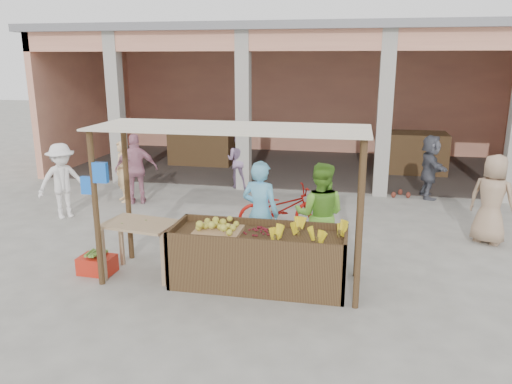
% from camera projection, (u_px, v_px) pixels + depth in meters
% --- Properties ---
extents(ground, '(60.00, 60.00, 0.00)m').
position_uv_depth(ground, '(227.00, 282.00, 7.69)').
color(ground, slate).
rests_on(ground, ground).
extents(market_building, '(14.40, 6.40, 4.20)m').
position_uv_depth(market_building, '(300.00, 79.00, 15.43)').
color(market_building, '#E99C7A').
rests_on(market_building, ground).
extents(fruit_stall, '(2.60, 0.95, 0.80)m').
position_uv_depth(fruit_stall, '(259.00, 260.00, 7.49)').
color(fruit_stall, brown).
rests_on(fruit_stall, ground).
extents(stall_awning, '(4.09, 1.35, 2.39)m').
position_uv_depth(stall_awning, '(225.00, 155.00, 7.24)').
color(stall_awning, brown).
rests_on(stall_awning, ground).
extents(banana_heap, '(1.01, 0.55, 0.18)m').
position_uv_depth(banana_heap, '(306.00, 233.00, 7.20)').
color(banana_heap, yellow).
rests_on(banana_heap, fruit_stall).
extents(melon_tray, '(0.69, 0.60, 0.19)m').
position_uv_depth(melon_tray, '(218.00, 228.00, 7.43)').
color(melon_tray, '#A98057').
rests_on(melon_tray, fruit_stall).
extents(berry_heap, '(0.48, 0.39, 0.15)m').
position_uv_depth(berry_heap, '(260.00, 230.00, 7.37)').
color(berry_heap, maroon).
rests_on(berry_heap, fruit_stall).
extents(side_table, '(1.17, 0.87, 0.87)m').
position_uv_depth(side_table, '(140.00, 231.00, 7.76)').
color(side_table, tan).
rests_on(side_table, ground).
extents(papaya_pile, '(0.69, 0.39, 0.20)m').
position_uv_depth(papaya_pile, '(139.00, 217.00, 7.70)').
color(papaya_pile, '#479631').
rests_on(papaya_pile, side_table).
extents(red_crate, '(0.56, 0.42, 0.28)m').
position_uv_depth(red_crate, '(97.00, 265.00, 7.97)').
color(red_crate, red).
rests_on(red_crate, ground).
extents(plantain_bundle, '(0.40, 0.28, 0.08)m').
position_uv_depth(plantain_bundle, '(96.00, 254.00, 7.92)').
color(plantain_bundle, '#5A8430').
rests_on(plantain_bundle, red_crate).
extents(produce_sacks, '(0.80, 0.75, 0.61)m').
position_uv_depth(produce_sacks, '(401.00, 185.00, 12.29)').
color(produce_sacks, maroon).
rests_on(produce_sacks, ground).
extents(vendor_blue, '(0.81, 0.67, 1.88)m').
position_uv_depth(vendor_blue, '(260.00, 210.00, 8.14)').
color(vendor_blue, '#66C1EF').
rests_on(vendor_blue, ground).
extents(vendor_green, '(0.91, 0.56, 1.83)m').
position_uv_depth(vendor_green, '(320.00, 212.00, 8.10)').
color(vendor_green, '#6CB435').
rests_on(vendor_green, ground).
extents(motorcycle, '(1.23, 1.92, 0.95)m').
position_uv_depth(motorcycle, '(282.00, 208.00, 9.86)').
color(motorcycle, '#A4120B').
rests_on(motorcycle, ground).
extents(shopper_a, '(1.17, 1.20, 1.74)m').
position_uv_depth(shopper_a, '(62.00, 178.00, 10.58)').
color(shopper_a, white).
rests_on(shopper_a, ground).
extents(shopper_b, '(1.17, 0.89, 1.77)m').
position_uv_depth(shopper_b, '(136.00, 167.00, 11.63)').
color(shopper_b, '#C07C91').
rests_on(shopper_b, ground).
extents(shopper_c, '(1.06, 0.96, 1.85)m').
position_uv_depth(shopper_c, '(493.00, 195.00, 9.09)').
color(shopper_c, '#A08166').
rests_on(shopper_c, ground).
extents(shopper_d, '(0.80, 1.58, 1.64)m').
position_uv_depth(shopper_d, '(430.00, 165.00, 12.10)').
color(shopper_d, '#50515C').
rests_on(shopper_d, ground).
extents(shopper_e, '(0.70, 0.71, 1.52)m').
position_uv_depth(shopper_e, '(122.00, 170.00, 11.83)').
color(shopper_e, '#ECBD81').
rests_on(shopper_e, ground).
extents(shopper_f, '(0.87, 0.62, 1.60)m').
position_uv_depth(shopper_f, '(239.00, 158.00, 13.08)').
color(shopper_f, gray).
rests_on(shopper_f, ground).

